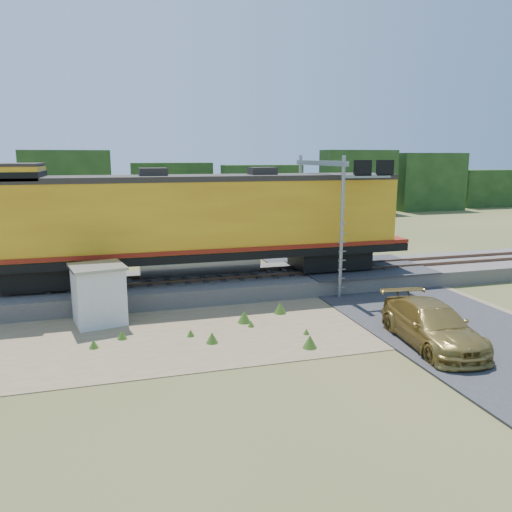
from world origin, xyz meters
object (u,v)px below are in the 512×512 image
object	(u,v)px
locomotive	(193,221)
signal_gantry	(331,189)
shed	(99,294)
car	(432,325)

from	to	relation	value
locomotive	signal_gantry	distance (m)	7.24
locomotive	signal_gantry	size ratio (longest dim) A/B	3.14
locomotive	shed	bearing A→B (deg)	-142.76
shed	car	size ratio (longest dim) A/B	0.46
car	locomotive	bearing A→B (deg)	133.95
shed	signal_gantry	xyz separation A→B (m)	(11.61, 2.79, 3.94)
shed	car	xyz separation A→B (m)	(11.82, -5.98, -0.48)
shed	car	world-z (taller)	shed
shed	car	bearing A→B (deg)	-38.73
locomotive	signal_gantry	bearing A→B (deg)	-5.34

